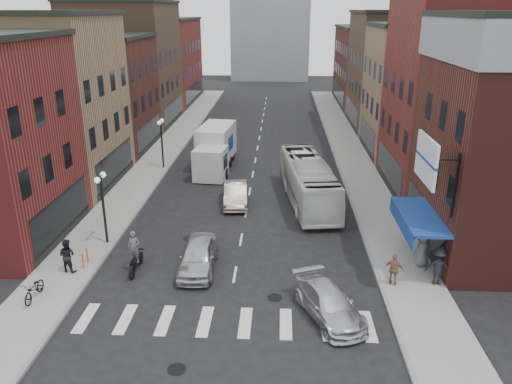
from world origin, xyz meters
TOP-DOWN VIEW (x-y plane):
  - ground at (0.00, 0.00)m, footprint 160.00×160.00m
  - sidewalk_left at (-8.50, 22.00)m, footprint 3.00×74.00m
  - sidewalk_right at (8.50, 22.00)m, footprint 3.00×74.00m
  - curb_left at (-7.00, 22.00)m, footprint 0.20×74.00m
  - curb_right at (7.00, 22.00)m, footprint 0.20×74.00m
  - crosswalk_stripes at (0.00, -3.00)m, footprint 12.00×2.20m
  - bldg_left_mid_a at (-14.99, 14.00)m, footprint 10.30×10.20m
  - bldg_left_mid_b at (-14.99, 24.00)m, footprint 10.30×10.20m
  - bldg_left_far_a at (-14.99, 35.00)m, footprint 10.30×12.20m
  - bldg_left_far_b at (-14.99, 49.00)m, footprint 10.30×16.20m
  - bldg_right_mid_a at (15.00, 14.00)m, footprint 10.30×10.20m
  - bldg_right_mid_b at (14.99, 24.00)m, footprint 10.30×10.20m
  - bldg_right_far_a at (14.99, 35.00)m, footprint 10.30×12.20m
  - bldg_right_far_b at (14.99, 49.00)m, footprint 10.30×16.20m
  - awning_blue at (8.93, 2.50)m, footprint 1.80×5.00m
  - billboard_sign at (8.59, 0.50)m, footprint 1.52×3.00m
  - streetlamp_near at (-7.40, 4.00)m, footprint 0.32×1.22m
  - streetlamp_far at (-7.40, 18.00)m, footprint 0.32×1.22m
  - bike_rack at (-7.60, 1.30)m, footprint 0.08×0.68m
  - box_truck at (-3.13, 18.11)m, footprint 2.90×8.05m
  - motorcycle_rider at (-4.96, 1.07)m, footprint 0.61×2.15m
  - transit_bus at (4.05, 11.21)m, footprint 3.84×10.80m
  - sedan_left_near at (-1.89, 1.46)m, footprint 1.85×4.42m
  - sedan_left_far at (-0.80, 10.53)m, footprint 1.86×4.43m
  - curb_car at (4.30, -2.34)m, footprint 3.39×4.82m
  - parked_bicycle at (-8.72, -1.83)m, footprint 0.61×1.75m
  - ped_left_solo at (-8.21, 0.69)m, footprint 0.92×0.66m
  - ped_right_a at (9.60, 0.37)m, footprint 1.22×0.65m
  - ped_right_b at (7.55, 0.20)m, footprint 1.03×0.83m
  - ped_right_c at (9.37, 2.13)m, footprint 1.00×0.77m

SIDE VIEW (x-z plane):
  - ground at x=0.00m, z-range 0.00..0.00m
  - curb_left at x=-7.00m, z-range -0.08..0.08m
  - curb_right at x=7.00m, z-range -0.08..0.08m
  - crosswalk_stripes at x=0.00m, z-range -0.01..0.01m
  - sidewalk_left at x=-8.50m, z-range 0.00..0.15m
  - sidewalk_right at x=8.50m, z-range 0.00..0.15m
  - bike_rack at x=-7.60m, z-range 0.15..0.95m
  - parked_bicycle at x=-8.72m, z-range 0.15..1.07m
  - curb_car at x=4.30m, z-range 0.00..1.29m
  - sedan_left_far at x=-0.80m, z-range 0.00..1.42m
  - sedan_left_near at x=-1.89m, z-range 0.00..1.49m
  - ped_right_b at x=7.55m, z-range 0.15..1.72m
  - ped_left_solo at x=-8.21m, z-range 0.15..1.87m
  - motorcycle_rider at x=-4.96m, z-range -0.07..2.12m
  - ped_right_c at x=9.37m, z-range 0.15..1.96m
  - ped_right_a at x=9.60m, z-range 0.15..1.99m
  - transit_bus at x=4.05m, z-range 0.00..2.94m
  - box_truck at x=-3.13m, z-range -0.02..3.40m
  - awning_blue at x=8.93m, z-range 2.24..3.02m
  - streetlamp_near at x=-7.40m, z-range 0.86..4.97m
  - streetlamp_far at x=-7.40m, z-range 0.86..4.97m
  - bldg_right_far_b at x=14.99m, z-range 0.00..10.30m
  - bldg_left_mid_b at x=-14.99m, z-range 0.00..10.30m
  - bldg_left_far_b at x=-14.99m, z-range 0.00..11.30m
  - bldg_right_mid_b at x=14.99m, z-range 0.00..11.30m
  - billboard_sign at x=8.59m, z-range 4.28..7.98m
  - bldg_right_far_a at x=14.99m, z-range 0.00..12.30m
  - bldg_left_mid_a at x=-14.99m, z-range 0.00..12.30m
  - bldg_left_far_a at x=-14.99m, z-range 0.00..13.30m
  - bldg_right_mid_a at x=15.00m, z-range 0.00..14.30m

